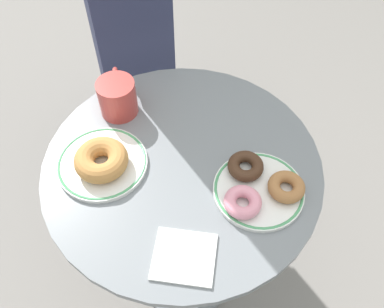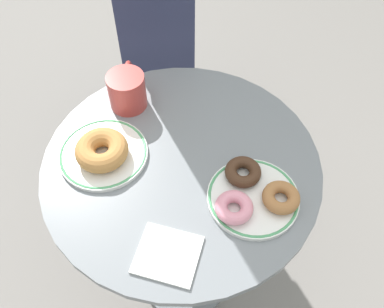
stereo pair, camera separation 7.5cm
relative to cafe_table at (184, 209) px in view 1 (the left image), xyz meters
The scene contains 10 objects.
ground_plane 0.51m from the cafe_table, ahead, with size 7.00×7.00×0.02m, color gray.
cafe_table is the anchor object (origin of this frame).
plate_left 0.28m from the cafe_table, 168.68° to the right, with size 0.20×0.20×0.01m.
plate_right 0.28m from the cafe_table, 14.15° to the right, with size 0.19×0.19×0.01m.
donut_old_fashioned 0.30m from the cafe_table, 165.13° to the right, with size 0.12×0.12×0.04m, color #BC7F42.
donut_cinnamon 0.33m from the cafe_table, ahead, with size 0.08×0.08×0.03m, color #A36B3D.
donut_chocolate 0.27m from the cafe_table, ahead, with size 0.08×0.08×0.03m, color #422819.
donut_pink_frosted 0.29m from the cafe_table, 32.09° to the right, with size 0.08×0.08×0.03m, color pink.
paper_napkin 0.30m from the cafe_table, 78.05° to the right, with size 0.12×0.11×0.01m, color white.
coffee_mug 0.34m from the cafe_table, 143.78° to the left, with size 0.09×0.13×0.09m.
Camera 1 is at (0.12, -0.53, 1.47)m, focal length 39.31 mm.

